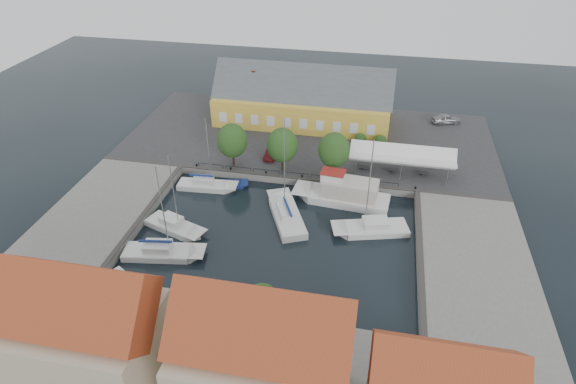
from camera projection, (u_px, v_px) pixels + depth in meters
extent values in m
plane|color=black|center=(278.00, 230.00, 57.14)|extent=(140.00, 140.00, 0.00)
cube|color=#2D2D30|center=(309.00, 139.00, 75.67)|extent=(56.00, 26.00, 1.00)
cube|color=slate|center=(99.00, 215.00, 58.83)|extent=(12.00, 24.00, 1.00)
cube|color=slate|center=(474.00, 262.00, 51.62)|extent=(12.00, 24.00, 1.00)
cube|color=slate|center=(224.00, 379.00, 39.69)|extent=(56.00, 14.00, 1.00)
cube|color=#383533|center=(294.00, 178.00, 64.97)|extent=(56.00, 0.60, 0.12)
cube|color=#383533|center=(142.00, 216.00, 57.59)|extent=(0.60, 24.00, 0.12)
cube|color=#383533|center=(420.00, 251.00, 52.24)|extent=(0.60, 24.00, 0.12)
cylinder|color=black|center=(197.00, 165.00, 67.44)|extent=(0.24, 0.24, 0.40)
cylinder|color=black|center=(231.00, 169.00, 66.62)|extent=(0.24, 0.24, 0.40)
cylinder|color=black|center=(266.00, 173.00, 65.80)|extent=(0.24, 0.24, 0.40)
cylinder|color=black|center=(302.00, 176.00, 64.98)|extent=(0.24, 0.24, 0.40)
cylinder|color=black|center=(339.00, 180.00, 64.16)|extent=(0.24, 0.24, 0.40)
cylinder|color=black|center=(377.00, 184.00, 63.34)|extent=(0.24, 0.24, 0.40)
cylinder|color=black|center=(415.00, 188.00, 62.52)|extent=(0.24, 0.24, 0.40)
cube|color=yellow|center=(302.00, 109.00, 78.57)|extent=(28.00, 10.00, 4.50)
cube|color=#474C51|center=(303.00, 89.00, 76.64)|extent=(28.56, 7.60, 7.60)
cube|color=yellow|center=(253.00, 94.00, 85.39)|extent=(6.00, 6.00, 3.50)
cube|color=brown|center=(254.00, 74.00, 76.93)|extent=(0.60, 0.60, 1.20)
cube|color=white|center=(402.00, 156.00, 64.65)|extent=(14.00, 4.00, 0.25)
cylinder|color=silver|center=(356.00, 166.00, 64.91)|extent=(0.10, 0.10, 2.70)
cylinder|color=silver|center=(358.00, 154.00, 67.86)|extent=(0.10, 0.10, 2.70)
cylinder|color=silver|center=(401.00, 171.00, 63.93)|extent=(0.10, 0.10, 2.70)
cylinder|color=silver|center=(401.00, 158.00, 66.87)|extent=(0.10, 0.10, 2.70)
cylinder|color=silver|center=(448.00, 176.00, 62.94)|extent=(0.10, 0.10, 2.70)
cylinder|color=silver|center=(446.00, 162.00, 65.89)|extent=(0.10, 0.10, 2.70)
cylinder|color=black|center=(233.00, 159.00, 67.29)|extent=(0.30, 0.30, 2.10)
ellipsoid|color=#1F4117|center=(232.00, 141.00, 65.73)|extent=(4.20, 4.20, 4.83)
cylinder|color=black|center=(282.00, 164.00, 66.15)|extent=(0.30, 0.30, 2.10)
ellipsoid|color=#1F4117|center=(282.00, 145.00, 64.58)|extent=(4.20, 4.20, 4.83)
cylinder|color=black|center=(333.00, 169.00, 65.00)|extent=(0.30, 0.30, 2.10)
ellipsoid|color=#1F4117|center=(334.00, 150.00, 63.43)|extent=(4.20, 4.20, 4.83)
imported|color=#929599|center=(446.00, 119.00, 78.89)|extent=(4.98, 3.23, 1.58)
imported|color=#541316|center=(272.00, 153.00, 69.50)|extent=(1.67, 4.27, 1.38)
cube|color=silver|center=(288.00, 220.00, 58.49)|extent=(6.13, 8.67, 1.50)
cube|color=silver|center=(286.00, 210.00, 58.88)|extent=(6.69, 10.10, 0.08)
cube|color=silver|center=(287.00, 211.00, 57.97)|extent=(3.23, 3.82, 0.90)
cylinder|color=silver|center=(284.00, 165.00, 56.03)|extent=(0.12, 0.12, 12.20)
cube|color=navy|center=(288.00, 207.00, 57.39)|extent=(1.87, 3.80, 0.22)
cube|color=silver|center=(349.00, 202.00, 61.88)|extent=(10.40, 4.70, 1.80)
cube|color=silver|center=(340.00, 194.00, 61.66)|extent=(12.40, 4.73, 0.08)
cube|color=#BCB5A9|center=(350.00, 189.00, 60.78)|extent=(7.21, 3.84, 2.20)
cube|color=silver|center=(333.00, 176.00, 60.55)|extent=(2.96, 2.33, 1.20)
cube|color=maroon|center=(333.00, 172.00, 60.19)|extent=(3.22, 2.46, 0.10)
cube|color=silver|center=(376.00, 231.00, 56.92)|extent=(7.87, 4.91, 1.30)
cube|color=silver|center=(369.00, 226.00, 56.48)|extent=(9.24, 5.18, 0.08)
cube|color=silver|center=(376.00, 223.00, 56.27)|extent=(3.38, 2.80, 0.90)
cylinder|color=silver|center=(369.00, 186.00, 53.32)|extent=(0.12, 0.12, 11.42)
cube|color=silver|center=(203.00, 187.00, 64.77)|extent=(6.71, 2.80, 1.30)
cube|color=silver|center=(208.00, 184.00, 64.30)|extent=(8.02, 2.79, 0.08)
cube|color=silver|center=(203.00, 180.00, 64.12)|extent=(2.73, 1.78, 0.90)
cylinder|color=silver|center=(209.00, 153.00, 61.63)|extent=(0.12, 0.12, 9.58)
cube|color=navy|center=(201.00, 175.00, 63.73)|extent=(3.29, 0.43, 0.22)
cube|color=silver|center=(172.00, 227.00, 57.43)|extent=(6.86, 4.54, 1.30)
cube|color=silver|center=(176.00, 225.00, 56.71)|extent=(8.03, 4.86, 0.08)
cube|color=silver|center=(171.00, 220.00, 56.73)|extent=(2.98, 2.50, 0.90)
cylinder|color=silver|center=(174.00, 193.00, 53.92)|extent=(0.12, 0.12, 9.45)
cube|color=silver|center=(158.00, 255.00, 53.32)|extent=(7.71, 3.91, 1.30)
cube|color=silver|center=(165.00, 250.00, 52.91)|extent=(9.14, 4.03, 0.08)
cube|color=silver|center=(158.00, 247.00, 52.68)|extent=(3.20, 2.34, 0.90)
cylinder|color=silver|center=(163.00, 211.00, 49.93)|extent=(0.12, 0.12, 10.82)
cube|color=navy|center=(155.00, 241.00, 52.28)|extent=(3.67, 0.78, 0.22)
cube|color=silver|center=(122.00, 280.00, 49.94)|extent=(3.76, 3.18, 0.90)
cube|color=silver|center=(123.00, 279.00, 49.42)|extent=(4.30, 3.48, 0.08)
cube|color=navy|center=(229.00, 186.00, 65.16)|extent=(3.84, 2.53, 0.80)
cube|color=navy|center=(232.00, 183.00, 64.93)|extent=(4.51, 2.63, 0.08)
cube|color=#B8A58D|center=(89.00, 347.00, 37.48)|extent=(11.00, 8.00, 7.00)
cube|color=#A34023|center=(74.00, 304.00, 34.86)|extent=(11.33, 6.50, 6.50)
cube|color=brown|center=(34.00, 282.00, 34.40)|extent=(0.70, 0.70, 1.00)
cube|color=brown|center=(98.00, 293.00, 33.65)|extent=(0.60, 0.60, 0.80)
cube|color=#B8A58D|center=(264.00, 376.00, 35.05)|extent=(12.00, 8.00, 7.50)
cube|color=#A34023|center=(262.00, 329.00, 32.29)|extent=(12.36, 6.50, 6.50)
cube|color=brown|center=(217.00, 306.00, 31.87)|extent=(0.70, 0.70, 1.00)
cube|color=brown|center=(297.00, 319.00, 31.04)|extent=(0.60, 0.60, 0.80)
cube|color=#A34023|center=(444.00, 382.00, 30.06)|extent=(9.27, 6.00, 6.00)
cube|color=brown|center=(411.00, 359.00, 29.52)|extent=(0.70, 0.70, 1.00)
cube|color=brown|center=(480.00, 372.00, 28.91)|extent=(0.60, 0.60, 0.80)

